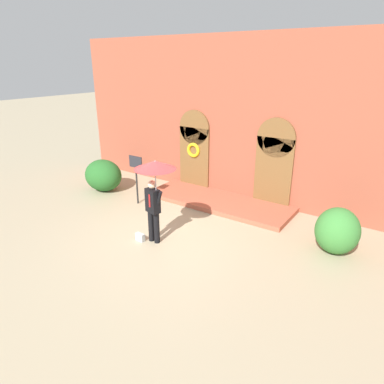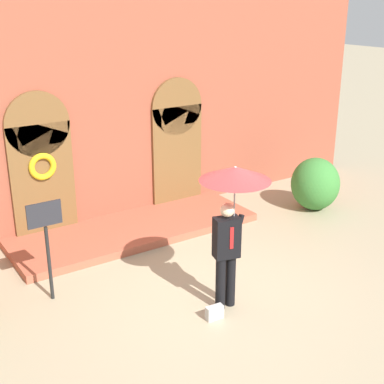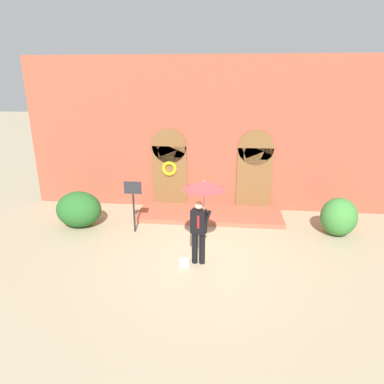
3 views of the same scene
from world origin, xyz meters
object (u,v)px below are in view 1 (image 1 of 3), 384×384
at_px(person_with_umbrella, 155,177).
at_px(sign_post, 136,172).
at_px(shrub_right, 337,231).
at_px(handbag, 140,237).
at_px(shrub_left, 103,175).

bearing_deg(person_with_umbrella, sign_post, 143.09).
distance_m(person_with_umbrella, shrub_right, 4.93).
relative_size(person_with_umbrella, handbag, 8.44).
xyz_separation_m(person_with_umbrella, handbag, (-0.45, -0.20, -1.80)).
distance_m(sign_post, shrub_right, 6.60).
bearing_deg(shrub_right, sign_post, -175.79).
bearing_deg(person_with_umbrella, shrub_right, 28.29).
bearing_deg(person_with_umbrella, shrub_left, 155.13).
distance_m(person_with_umbrella, sign_post, 3.05).
bearing_deg(shrub_right, handbag, -152.13).
bearing_deg(shrub_right, shrub_left, -178.35).
bearing_deg(shrub_left, person_with_umbrella, -24.87).
xyz_separation_m(sign_post, shrub_left, (-1.98, 0.24, -0.55)).
distance_m(sign_post, shrub_left, 2.07).
bearing_deg(shrub_left, handbag, -29.63).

